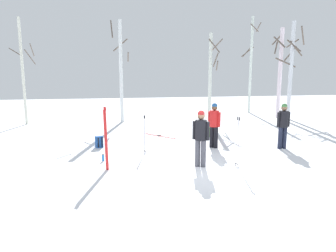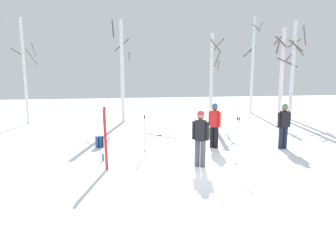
{
  "view_description": "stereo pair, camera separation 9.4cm",
  "coord_description": "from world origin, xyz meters",
  "views": [
    {
      "loc": [
        -2.76,
        -7.51,
        2.7
      ],
      "look_at": [
        -0.71,
        2.34,
        1.0
      ],
      "focal_mm": 31.37,
      "sensor_mm": 36.0,
      "label": 1
    },
    {
      "loc": [
        -2.67,
        -7.52,
        2.7
      ],
      "look_at": [
        -0.71,
        2.34,
        1.0
      ],
      "focal_mm": 31.37,
      "sensor_mm": 36.0,
      "label": 2
    }
  ],
  "objects": [
    {
      "name": "backpack_1",
      "position": [
        -3.11,
        3.83,
        0.21
      ],
      "size": [
        0.32,
        0.34,
        0.44
      ],
      "color": "#1E4C99",
      "rests_on": "ground_plane"
    },
    {
      "name": "ski_poles_1",
      "position": [
        1.04,
        0.46,
        0.81
      ],
      "size": [
        0.07,
        0.23,
        1.52
      ],
      "color": "#B2B2BC",
      "rests_on": "ground_plane"
    },
    {
      "name": "birch_tree_2",
      "position": [
        3.4,
        9.48,
        2.75
      ],
      "size": [
        1.02,
        1.22,
        5.24
      ],
      "color": "silver",
      "rests_on": "ground_plane"
    },
    {
      "name": "birch_tree_1",
      "position": [
        -1.89,
        10.16,
        3.07
      ],
      "size": [
        1.02,
        1.0,
        5.94
      ],
      "color": "white",
      "rests_on": "ground_plane"
    },
    {
      "name": "ski_pair_planted_0",
      "position": [
        -2.83,
        0.97,
        0.92
      ],
      "size": [
        0.11,
        0.16,
        1.85
      ],
      "color": "red",
      "rests_on": "ground_plane"
    },
    {
      "name": "birch_tree_5",
      "position": [
        8.65,
        9.25,
        3.19
      ],
      "size": [
        1.4,
        1.34,
        6.07
      ],
      "color": "silver",
      "rests_on": "ground_plane"
    },
    {
      "name": "ground_plane",
      "position": [
        0.0,
        0.0,
        0.0
      ],
      "size": [
        60.0,
        60.0,
        0.0
      ],
      "primitive_type": "plane",
      "color": "white"
    },
    {
      "name": "backpack_0",
      "position": [
        1.78,
        4.88,
        0.21
      ],
      "size": [
        0.34,
        0.35,
        0.44
      ],
      "color": "#4C7F3F",
      "rests_on": "ground_plane"
    },
    {
      "name": "ski_pair_lying_0",
      "position": [
        -0.43,
        5.49,
        0.01
      ],
      "size": [
        1.25,
        1.53,
        0.05
      ],
      "color": "red",
      "rests_on": "ground_plane"
    },
    {
      "name": "birch_tree_0",
      "position": [
        -7.27,
        10.34,
        3.01
      ],
      "size": [
        1.24,
        1.26,
        5.89
      ],
      "color": "silver",
      "rests_on": "ground_plane"
    },
    {
      "name": "person_2",
      "position": [
        3.69,
        2.23,
        0.98
      ],
      "size": [
        0.52,
        0.34,
        1.72
      ],
      "color": "#1E2338",
      "rests_on": "ground_plane"
    },
    {
      "name": "birch_tree_3",
      "position": [
        7.82,
        13.01,
        3.63
      ],
      "size": [
        1.13,
        1.12,
        7.02
      ],
      "color": "silver",
      "rests_on": "ground_plane"
    },
    {
      "name": "person_0",
      "position": [
        1.2,
        2.89,
        0.98
      ],
      "size": [
        0.37,
        0.42,
        1.72
      ],
      "color": "black",
      "rests_on": "ground_plane"
    },
    {
      "name": "birch_tree_4",
      "position": [
        8.33,
        9.93,
        3.06
      ],
      "size": [
        1.61,
        1.39,
        5.76
      ],
      "color": "silver",
      "rests_on": "ground_plane"
    },
    {
      "name": "person_1",
      "position": [
        -0.05,
        0.7,
        0.98
      ],
      "size": [
        0.45,
        0.34,
        1.72
      ],
      "color": "#4C4C56",
      "rests_on": "ground_plane"
    },
    {
      "name": "ski_poles_0",
      "position": [
        -1.49,
        2.61,
        0.73
      ],
      "size": [
        0.07,
        0.24,
        1.36
      ],
      "color": "#B2B2BC",
      "rests_on": "ground_plane"
    },
    {
      "name": "water_bottle_0",
      "position": [
        -2.94,
        1.91,
        0.11
      ],
      "size": [
        0.08,
        0.08,
        0.23
      ],
      "color": "#1E72BF",
      "rests_on": "ground_plane"
    }
  ]
}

